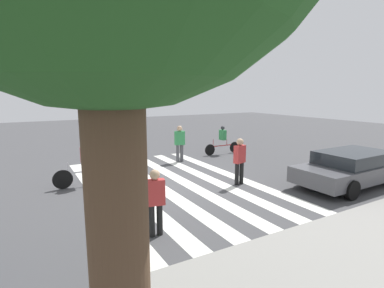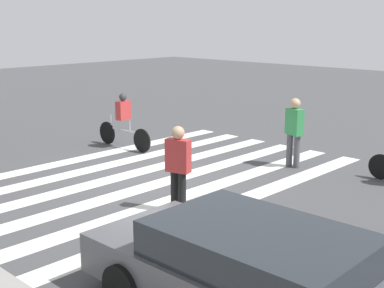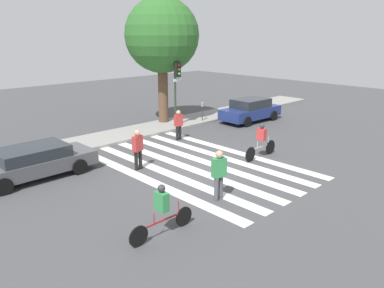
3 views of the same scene
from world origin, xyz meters
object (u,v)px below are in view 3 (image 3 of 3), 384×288
cyclist_near_curb (261,140)px  cyclist_mid_street (162,208)px  parking_meter (202,107)px  pedestrian_adult_yellow_jacket (138,147)px  street_tree (162,36)px  traffic_light (177,80)px  pedestrian_adult_tall_backpack (219,172)px  car_parked_far_curb (250,110)px  car_parked_dark_suv (33,162)px  pedestrian_adult_blue_shirt (178,123)px

cyclist_near_curb → cyclist_mid_street: (-7.71, -2.20, -0.01)m
parking_meter → pedestrian_adult_yellow_jacket: bearing=-152.7°
parking_meter → street_tree: size_ratio=0.17×
traffic_light → pedestrian_adult_tall_backpack: bearing=-123.6°
pedestrian_adult_yellow_jacket → car_parked_far_curb: bearing=-3.5°
pedestrian_adult_yellow_jacket → pedestrian_adult_tall_backpack: (0.22, -4.37, 0.03)m
traffic_light → street_tree: street_tree is taller
car_parked_dark_suv → car_parked_far_curb: (14.18, 0.12, 0.08)m
car_parked_far_curb → street_tree: bearing=145.1°
pedestrian_adult_blue_shirt → cyclist_mid_street: pedestrian_adult_blue_shirt is taller
pedestrian_adult_tall_backpack → car_parked_dark_suv: bearing=138.9°
pedestrian_adult_blue_shirt → cyclist_mid_street: size_ratio=0.72×
pedestrian_adult_blue_shirt → pedestrian_adult_tall_backpack: 7.76m
cyclist_near_curb → cyclist_mid_street: 8.02m
parking_meter → car_parked_far_curb: 3.17m
pedestrian_adult_yellow_jacket → pedestrian_adult_tall_backpack: pedestrian_adult_tall_backpack is taller
street_tree → traffic_light: bearing=-100.6°
pedestrian_adult_yellow_jacket → car_parked_far_curb: 10.88m
pedestrian_adult_blue_shirt → cyclist_mid_street: bearing=-121.0°
parking_meter → car_parked_dark_suv: bearing=-170.1°
traffic_light → cyclist_near_curb: 7.09m
parking_meter → cyclist_mid_street: (-10.84, -9.07, -0.14)m
traffic_light → pedestrian_adult_blue_shirt: bearing=-129.8°
pedestrian_adult_yellow_jacket → parking_meter: bearing=11.7°
car_parked_dark_suv → traffic_light: bearing=11.0°
pedestrian_adult_tall_backpack → cyclist_mid_street: bearing=-151.2°
street_tree → pedestrian_adult_tall_backpack: size_ratio=4.28×
cyclist_near_curb → car_parked_far_curb: (5.65, 4.95, -0.12)m
street_tree → car_parked_far_curb: (4.51, -3.41, -4.62)m
car_parked_dark_suv → street_tree: bearing=19.5°
car_parked_dark_suv → pedestrian_adult_tall_backpack: bearing=-60.5°
pedestrian_adult_blue_shirt → car_parked_dark_suv: 7.84m
pedestrian_adult_blue_shirt → parking_meter: bearing=40.8°
pedestrian_adult_yellow_jacket → pedestrian_adult_tall_backpack: 4.38m
parking_meter → cyclist_near_curb: bearing=-114.5°
cyclist_mid_street → pedestrian_adult_tall_backpack: bearing=10.3°
street_tree → cyclist_near_curb: bearing=-97.8°
pedestrian_adult_blue_shirt → car_parked_far_curb: (6.34, 0.04, -0.17)m
parking_meter → cyclist_mid_street: size_ratio=0.59×
pedestrian_adult_blue_shirt → pedestrian_adult_tall_backpack: bearing=-108.1°
parking_meter → car_parked_far_curb: (2.52, -1.92, -0.24)m
pedestrian_adult_yellow_jacket → car_parked_far_curb: pedestrian_adult_yellow_jacket is taller
pedestrian_adult_blue_shirt → pedestrian_adult_tall_backpack: size_ratio=0.91×
car_parked_far_curb → car_parked_dark_suv: bearing=-177.3°
pedestrian_adult_tall_backpack → cyclist_mid_street: 2.99m
street_tree → pedestrian_adult_yellow_jacket: street_tree is taller
traffic_light → pedestrian_adult_blue_shirt: (-1.53, -1.84, -1.99)m
car_parked_far_curb → pedestrian_adult_blue_shirt: bearing=-177.4°
car_parked_far_curb → pedestrian_adult_yellow_jacket: bearing=-165.7°
street_tree → cyclist_mid_street: (-8.85, -10.56, -4.52)m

